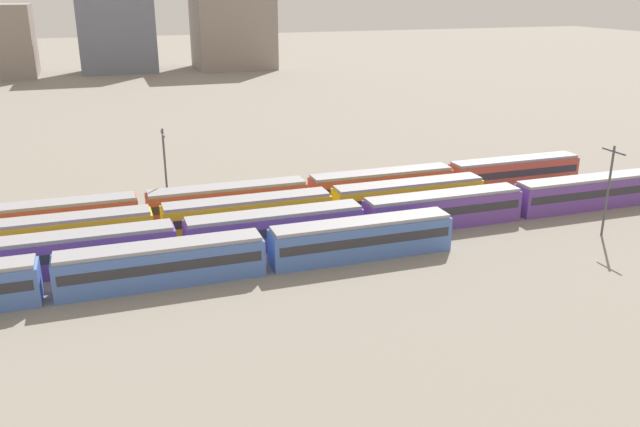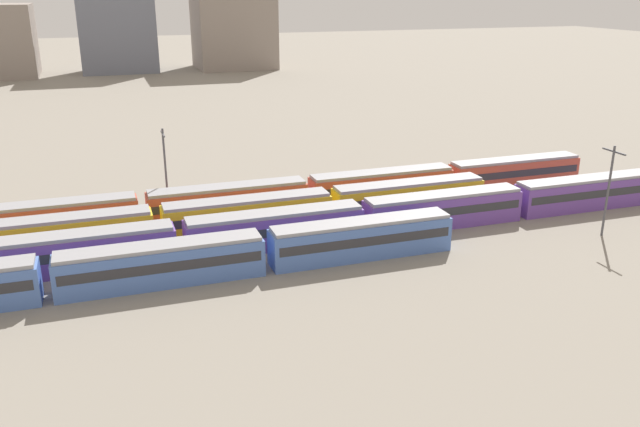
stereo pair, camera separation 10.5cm
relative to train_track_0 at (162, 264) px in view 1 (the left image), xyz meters
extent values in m
plane|color=gray|center=(-6.54, 7.80, -1.90)|extent=(600.00, 600.00, 0.00)
cube|color=#4C70BC|center=(0.00, 0.00, -0.20)|extent=(18.00, 3.00, 3.40)
cube|color=#2D2D33|center=(0.00, 0.00, 0.20)|extent=(17.20, 3.06, 0.90)
cube|color=#939399|center=(0.00, 0.00, 1.67)|extent=(17.60, 2.70, 0.35)
cube|color=#4C70BC|center=(18.90, 0.00, -0.20)|extent=(18.00, 3.00, 3.40)
cube|color=#2D2D33|center=(18.90, 0.00, 0.20)|extent=(17.20, 3.06, 0.90)
cube|color=#939399|center=(18.90, 0.00, 1.67)|extent=(17.60, 2.70, 0.35)
cube|color=#6B429E|center=(-7.19, 5.20, -0.20)|extent=(18.00, 3.00, 3.40)
cube|color=#2D2D33|center=(-7.19, 5.20, 0.20)|extent=(17.20, 3.06, 0.90)
cube|color=#939399|center=(-7.19, 5.20, 1.67)|extent=(17.60, 2.70, 0.35)
cube|color=#6B429E|center=(11.71, 5.20, -0.20)|extent=(18.00, 3.00, 3.40)
cube|color=#2D2D33|center=(11.71, 5.20, 0.20)|extent=(17.20, 3.06, 0.90)
cube|color=#939399|center=(11.71, 5.20, 1.67)|extent=(17.60, 2.70, 0.35)
cube|color=#6B429E|center=(30.61, 5.20, -0.20)|extent=(18.00, 3.00, 3.40)
cube|color=#2D2D33|center=(30.61, 5.20, 0.20)|extent=(17.20, 3.06, 0.90)
cube|color=#939399|center=(30.61, 5.20, 1.67)|extent=(17.60, 2.70, 0.35)
cube|color=#6B429E|center=(49.51, 5.20, -0.20)|extent=(18.00, 3.00, 3.40)
cube|color=#2D2D33|center=(49.51, 5.20, 0.20)|extent=(17.20, 3.06, 0.90)
cube|color=#939399|center=(49.51, 5.20, 1.67)|extent=(17.60, 2.70, 0.35)
cube|color=yellow|center=(-8.79, 10.40, -0.20)|extent=(18.00, 3.00, 3.40)
cube|color=#2D2D33|center=(-8.79, 10.40, 0.20)|extent=(17.20, 3.06, 0.90)
cube|color=#939399|center=(-8.79, 10.40, 1.67)|extent=(17.60, 2.70, 0.35)
cube|color=yellow|center=(10.11, 10.40, -0.20)|extent=(18.00, 3.00, 3.40)
cube|color=#2D2D33|center=(10.11, 10.40, 0.20)|extent=(17.20, 3.06, 0.90)
cube|color=#939399|center=(10.11, 10.40, 1.67)|extent=(17.60, 2.70, 0.35)
cube|color=yellow|center=(29.01, 10.40, -0.20)|extent=(18.00, 3.00, 3.40)
cube|color=#2D2D33|center=(29.01, 10.40, 0.20)|extent=(17.20, 3.06, 0.90)
cube|color=#939399|center=(29.01, 10.40, 1.67)|extent=(17.60, 2.70, 0.35)
cube|color=#BC4C38|center=(-9.86, 15.60, -0.20)|extent=(18.00, 3.00, 3.40)
cube|color=#2D2D33|center=(-9.86, 15.60, 0.20)|extent=(17.20, 3.06, 0.90)
cube|color=#939399|center=(-9.86, 15.60, 1.67)|extent=(17.60, 2.70, 0.35)
cube|color=#BC4C38|center=(9.04, 15.60, -0.20)|extent=(18.00, 3.00, 3.40)
cube|color=#2D2D33|center=(9.04, 15.60, 0.20)|extent=(17.20, 3.06, 0.90)
cube|color=#939399|center=(9.04, 15.60, 1.67)|extent=(17.60, 2.70, 0.35)
cube|color=#BC4C38|center=(27.94, 15.60, -0.20)|extent=(18.00, 3.00, 3.40)
cube|color=#2D2D33|center=(27.94, 15.60, 0.20)|extent=(17.20, 3.06, 0.90)
cube|color=#939399|center=(27.94, 15.60, 1.67)|extent=(17.60, 2.70, 0.35)
cube|color=#BC4C38|center=(46.84, 15.60, -0.20)|extent=(18.00, 3.00, 3.40)
cube|color=#2D2D33|center=(46.84, 15.60, 0.20)|extent=(17.20, 3.06, 0.90)
cube|color=#939399|center=(46.84, 15.60, 1.67)|extent=(17.60, 2.70, 0.35)
cylinder|color=#4C4C51|center=(45.15, -2.86, 2.93)|extent=(0.24, 0.24, 9.67)
cube|color=#47474C|center=(45.15, -2.86, 7.17)|extent=(0.16, 3.20, 0.16)
cylinder|color=#4C4C51|center=(2.64, 18.49, 3.13)|extent=(0.24, 0.24, 10.07)
cube|color=#47474C|center=(2.64, 18.49, 7.57)|extent=(0.16, 3.20, 0.16)
cube|color=gray|center=(-26.46, 156.26, 8.10)|extent=(15.77, 21.17, 20.00)
cube|color=slate|center=(4.20, 156.26, 12.43)|extent=(21.88, 14.31, 28.67)
cube|color=gray|center=(39.22, 156.26, 12.71)|extent=(23.61, 21.72, 29.23)
camera|label=1|loc=(-4.04, -54.60, 23.10)|focal=36.94mm
camera|label=2|loc=(-3.94, -54.63, 23.10)|focal=36.94mm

